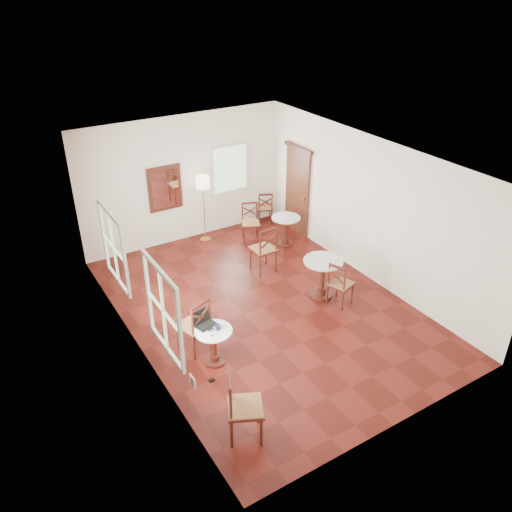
{
  "coord_description": "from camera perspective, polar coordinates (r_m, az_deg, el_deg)",
  "views": [
    {
      "loc": [
        -4.46,
        -6.97,
        5.79
      ],
      "look_at": [
        0.0,
        0.3,
        1.0
      ],
      "focal_mm": 36.15,
      "sensor_mm": 36.0,
      "label": 1
    }
  ],
  "objects": [
    {
      "name": "chair_mid_a",
      "position": [
        11.0,
        0.9,
        0.77
      ],
      "size": [
        0.49,
        0.49,
        1.07
      ],
      "rotation": [
        0.0,
        0.0,
        3.14
      ],
      "color": "#4B1A12",
      "rests_on": "ground"
    },
    {
      "name": "cafe_table_mid",
      "position": [
        10.24,
        7.36,
        -2.0
      ],
      "size": [
        0.78,
        0.78,
        0.82
      ],
      "color": "#4B1A12",
      "rests_on": "ground"
    },
    {
      "name": "floor_lamp",
      "position": [
        12.03,
        -5.9,
        7.67
      ],
      "size": [
        0.32,
        0.32,
        1.63
      ],
      "color": "#BF8C3F",
      "rests_on": "ground"
    },
    {
      "name": "mouse",
      "position": [
        8.44,
        -5.04,
        -8.11
      ],
      "size": [
        0.11,
        0.09,
        0.04
      ],
      "primitive_type": "ellipsoid",
      "rotation": [
        0.0,
        0.0,
        -0.27
      ],
      "color": "black",
      "rests_on": "cafe_table_near"
    },
    {
      "name": "chair_near_a",
      "position": [
        8.82,
        -6.79,
        -7.63
      ],
      "size": [
        0.61,
        0.61,
        1.05
      ],
      "rotation": [
        0.0,
        0.0,
        3.46
      ],
      "color": "#4B1A12",
      "rests_on": "ground"
    },
    {
      "name": "chair_back_a",
      "position": [
        13.22,
        0.97,
        5.39
      ],
      "size": [
        0.53,
        0.53,
        0.87
      ],
      "rotation": [
        0.0,
        0.0,
        2.72
      ],
      "color": "#4B1A12",
      "rests_on": "ground"
    },
    {
      "name": "navy_mug",
      "position": [
        8.43,
        -4.27,
        -7.85
      ],
      "size": [
        0.12,
        0.08,
        0.1
      ],
      "color": "#101436",
      "rests_on": "cafe_table_near"
    },
    {
      "name": "laptop",
      "position": [
        8.56,
        -5.81,
        -7.2
      ],
      "size": [
        0.38,
        0.34,
        0.24
      ],
      "rotation": [
        0.0,
        0.0,
        0.24
      ],
      "color": "black",
      "rests_on": "cafe_table_near"
    },
    {
      "name": "cafe_table_near",
      "position": [
        8.61,
        -4.68,
        -9.52
      ],
      "size": [
        0.62,
        0.62,
        0.66
      ],
      "color": "#4B1A12",
      "rests_on": "ground"
    },
    {
      "name": "power_adapter",
      "position": [
        8.52,
        -4.94,
        -13.51
      ],
      "size": [
        0.09,
        0.05,
        0.04
      ],
      "primitive_type": "cube",
      "color": "black",
      "rests_on": "ground"
    },
    {
      "name": "chair_mid_b",
      "position": [
        10.07,
        9.28,
        -3.07
      ],
      "size": [
        0.54,
        0.54,
        0.93
      ],
      "rotation": [
        0.0,
        0.0,
        1.89
      ],
      "color": "#4B1A12",
      "rests_on": "ground"
    },
    {
      "name": "chair_back_b",
      "position": [
        12.35,
        -0.61,
        3.76
      ],
      "size": [
        0.56,
        0.56,
        0.93
      ],
      "rotation": [
        0.0,
        0.0,
        -0.41
      ],
      "color": "#4B1A12",
      "rests_on": "ground"
    },
    {
      "name": "ground",
      "position": [
        10.1,
        0.89,
        -5.66
      ],
      "size": [
        7.0,
        7.0,
        0.0
      ],
      "primitive_type": "plane",
      "color": "#4E120D",
      "rests_on": "ground"
    },
    {
      "name": "room_shell",
      "position": [
        9.33,
        -0.23,
        4.6
      ],
      "size": [
        5.02,
        7.02,
        3.01
      ],
      "color": "white",
      "rests_on": "ground"
    },
    {
      "name": "water_glass",
      "position": [
        8.31,
        -4.9,
        -8.51
      ],
      "size": [
        0.06,
        0.06,
        0.1
      ],
      "primitive_type": "cylinder",
      "color": "white",
      "rests_on": "cafe_table_near"
    },
    {
      "name": "cafe_table_back",
      "position": [
        12.16,
        3.3,
        3.15
      ],
      "size": [
        0.67,
        0.67,
        0.71
      ],
      "color": "#4B1A12",
      "rests_on": "ground"
    },
    {
      "name": "chair_near_b",
      "position": [
        7.35,
        -1.44,
        -16.32
      ],
      "size": [
        0.66,
        0.66,
        1.08
      ],
      "rotation": [
        0.0,
        0.0,
        1.12
      ],
      "color": "#4B1A12",
      "rests_on": "ground"
    }
  ]
}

